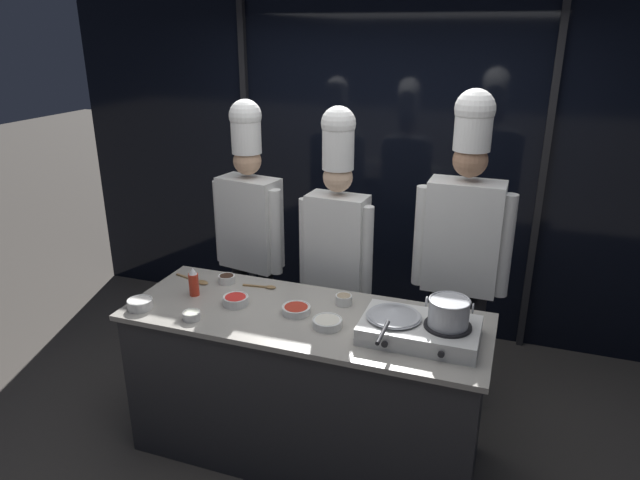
{
  "coord_description": "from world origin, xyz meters",
  "views": [
    {
      "loc": [
        1.01,
        -2.59,
        2.38
      ],
      "look_at": [
        0.0,
        0.25,
        1.26
      ],
      "focal_mm": 32.0,
      "sensor_mm": 36.0,
      "label": 1
    }
  ],
  "objects_px": {
    "chef_sous": "(337,234)",
    "chef_line": "(463,234)",
    "portable_stove": "(420,330)",
    "prep_bowl_rice": "(140,303)",
    "prep_bowl_soy_glaze": "(227,278)",
    "serving_spoon_slotted": "(266,287)",
    "serving_spoon_solid": "(198,281)",
    "prep_bowl_bell_pepper": "(236,300)",
    "prep_bowl_garlic": "(327,322)",
    "prep_bowl_bean_sprouts": "(192,315)",
    "chef_head": "(250,220)",
    "stock_pot": "(449,312)",
    "squeeze_bottle_chili": "(194,282)",
    "prep_bowl_chili_flakes": "(296,309)",
    "frying_pan": "(394,313)",
    "prep_bowl_mushrooms": "(344,299)"
  },
  "relations": [
    {
      "from": "chef_sous",
      "to": "chef_line",
      "type": "bearing_deg",
      "value": -169.21
    },
    {
      "from": "portable_stove",
      "to": "prep_bowl_rice",
      "type": "xyz_separation_m",
      "value": [
        -1.53,
        -0.2,
        -0.02
      ]
    },
    {
      "from": "portable_stove",
      "to": "chef_line",
      "type": "relative_size",
      "value": 0.28
    },
    {
      "from": "prep_bowl_soy_glaze",
      "to": "serving_spoon_slotted",
      "type": "height_order",
      "value": "prep_bowl_soy_glaze"
    },
    {
      "from": "prep_bowl_soy_glaze",
      "to": "serving_spoon_solid",
      "type": "relative_size",
      "value": 0.39
    },
    {
      "from": "prep_bowl_bell_pepper",
      "to": "serving_spoon_slotted",
      "type": "distance_m",
      "value": 0.27
    },
    {
      "from": "chef_sous",
      "to": "prep_bowl_garlic",
      "type": "bearing_deg",
      "value": 108.27
    },
    {
      "from": "prep_bowl_soy_glaze",
      "to": "serving_spoon_slotted",
      "type": "bearing_deg",
      "value": 2.31
    },
    {
      "from": "prep_bowl_soy_glaze",
      "to": "prep_bowl_bean_sprouts",
      "type": "distance_m",
      "value": 0.49
    },
    {
      "from": "prep_bowl_bean_sprouts",
      "to": "chef_line",
      "type": "relative_size",
      "value": 0.05
    },
    {
      "from": "prep_bowl_bean_sprouts",
      "to": "chef_head",
      "type": "distance_m",
      "value": 1.05
    },
    {
      "from": "stock_pot",
      "to": "chef_sous",
      "type": "xyz_separation_m",
      "value": [
        -0.8,
        0.7,
        0.07
      ]
    },
    {
      "from": "prep_bowl_bell_pepper",
      "to": "chef_line",
      "type": "xyz_separation_m",
      "value": [
        1.16,
        0.77,
        0.28
      ]
    },
    {
      "from": "prep_bowl_garlic",
      "to": "prep_bowl_rice",
      "type": "bearing_deg",
      "value": -171.7
    },
    {
      "from": "prep_bowl_garlic",
      "to": "chef_sous",
      "type": "height_order",
      "value": "chef_sous"
    },
    {
      "from": "portable_stove",
      "to": "chef_head",
      "type": "distance_m",
      "value": 1.57
    },
    {
      "from": "prep_bowl_bell_pepper",
      "to": "chef_head",
      "type": "bearing_deg",
      "value": 110.16
    },
    {
      "from": "chef_head",
      "to": "chef_line",
      "type": "xyz_separation_m",
      "value": [
        1.44,
        -0.01,
        0.08
      ]
    },
    {
      "from": "squeeze_bottle_chili",
      "to": "chef_sous",
      "type": "bearing_deg",
      "value": 44.15
    },
    {
      "from": "chef_sous",
      "to": "portable_stove",
      "type": "bearing_deg",
      "value": 137.51
    },
    {
      "from": "stock_pot",
      "to": "chef_head",
      "type": "height_order",
      "value": "chef_head"
    },
    {
      "from": "serving_spoon_slotted",
      "to": "serving_spoon_solid",
      "type": "height_order",
      "value": "same"
    },
    {
      "from": "prep_bowl_chili_flakes",
      "to": "chef_sous",
      "type": "distance_m",
      "value": 0.69
    },
    {
      "from": "squeeze_bottle_chili",
      "to": "chef_head",
      "type": "xyz_separation_m",
      "value": [
        -0.0,
        0.75,
        0.15
      ]
    },
    {
      "from": "prep_bowl_rice",
      "to": "chef_sous",
      "type": "height_order",
      "value": "chef_sous"
    },
    {
      "from": "squeeze_bottle_chili",
      "to": "serving_spoon_solid",
      "type": "relative_size",
      "value": 0.64
    },
    {
      "from": "frying_pan",
      "to": "serving_spoon_solid",
      "type": "bearing_deg",
      "value": 170.13
    },
    {
      "from": "squeeze_bottle_chili",
      "to": "chef_sous",
      "type": "distance_m",
      "value": 0.95
    },
    {
      "from": "prep_bowl_soy_glaze",
      "to": "prep_bowl_bean_sprouts",
      "type": "relative_size",
      "value": 1.06
    },
    {
      "from": "prep_bowl_mushrooms",
      "to": "chef_line",
      "type": "height_order",
      "value": "chef_line"
    },
    {
      "from": "stock_pot",
      "to": "serving_spoon_slotted",
      "type": "height_order",
      "value": "stock_pot"
    },
    {
      "from": "prep_bowl_rice",
      "to": "prep_bowl_soy_glaze",
      "type": "relative_size",
      "value": 1.36
    },
    {
      "from": "frying_pan",
      "to": "prep_bowl_bell_pepper",
      "type": "height_order",
      "value": "frying_pan"
    },
    {
      "from": "prep_bowl_mushrooms",
      "to": "squeeze_bottle_chili",
      "type": "bearing_deg",
      "value": -167.99
    },
    {
      "from": "serving_spoon_solid",
      "to": "serving_spoon_slotted",
      "type": "bearing_deg",
      "value": 8.73
    },
    {
      "from": "prep_bowl_soy_glaze",
      "to": "serving_spoon_solid",
      "type": "xyz_separation_m",
      "value": [
        -0.17,
        -0.06,
        -0.02
      ]
    },
    {
      "from": "prep_bowl_bell_pepper",
      "to": "chef_head",
      "type": "height_order",
      "value": "chef_head"
    },
    {
      "from": "prep_bowl_soy_glaze",
      "to": "chef_sous",
      "type": "distance_m",
      "value": 0.75
    },
    {
      "from": "prep_bowl_bean_sprouts",
      "to": "serving_spoon_solid",
      "type": "bearing_deg",
      "value": 116.89
    },
    {
      "from": "stock_pot",
      "to": "chef_sous",
      "type": "distance_m",
      "value": 1.07
    },
    {
      "from": "serving_spoon_solid",
      "to": "prep_bowl_soy_glaze",
      "type": "bearing_deg",
      "value": 18.05
    },
    {
      "from": "portable_stove",
      "to": "frying_pan",
      "type": "bearing_deg",
      "value": -178.19
    },
    {
      "from": "prep_bowl_bell_pepper",
      "to": "prep_bowl_soy_glaze",
      "type": "bearing_deg",
      "value": 127.54
    },
    {
      "from": "prep_bowl_mushrooms",
      "to": "serving_spoon_slotted",
      "type": "bearing_deg",
      "value": 174.75
    },
    {
      "from": "prep_bowl_rice",
      "to": "prep_bowl_bean_sprouts",
      "type": "bearing_deg",
      "value": -2.53
    },
    {
      "from": "frying_pan",
      "to": "squeeze_bottle_chili",
      "type": "distance_m",
      "value": 1.2
    },
    {
      "from": "prep_bowl_soy_glaze",
      "to": "prep_bowl_mushrooms",
      "type": "bearing_deg",
      "value": -2.72
    },
    {
      "from": "prep_bowl_chili_flakes",
      "to": "chef_head",
      "type": "xyz_separation_m",
      "value": [
        -0.65,
        0.76,
        0.2
      ]
    },
    {
      "from": "prep_bowl_chili_flakes",
      "to": "prep_bowl_rice",
      "type": "bearing_deg",
      "value": -164.09
    },
    {
      "from": "chef_head",
      "to": "prep_bowl_garlic",
      "type": "bearing_deg",
      "value": 145.46
    }
  ]
}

